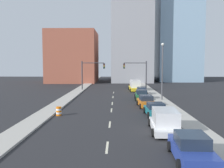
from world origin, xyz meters
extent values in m
cube|color=#ADA89E|center=(-7.18, 48.77, 0.08)|extent=(2.18, 97.54, 0.17)
cube|color=#ADA89E|center=(7.18, 48.77, 0.08)|extent=(2.18, 97.54, 0.17)
cube|color=beige|center=(0.00, 9.27, 0.00)|extent=(0.16, 2.40, 0.01)
cube|color=beige|center=(0.00, 15.49, 0.00)|extent=(0.16, 2.40, 0.01)
cube|color=beige|center=(0.00, 22.43, 0.00)|extent=(0.16, 2.40, 0.01)
cube|color=beige|center=(0.00, 27.53, 0.00)|extent=(0.16, 2.40, 0.01)
cube|color=beige|center=(0.00, 34.21, 0.00)|extent=(0.16, 2.40, 0.01)
cube|color=beige|center=(0.00, 40.70, 0.00)|extent=(0.16, 2.40, 0.01)
cube|color=#9E513D|center=(-12.50, 68.80, 7.54)|extent=(14.00, 16.00, 15.09)
cube|color=#99999E|center=(5.03, 72.80, 15.02)|extent=(12.00, 20.00, 30.04)
cube|color=#8CADC6|center=(19.76, 76.80, 16.20)|extent=(13.00, 20.00, 32.40)
cylinder|color=#38383D|center=(-6.60, 44.89, 3.04)|extent=(0.24, 0.24, 6.08)
cylinder|color=#38383D|center=(-4.30, 44.89, 5.68)|extent=(4.59, 0.16, 0.16)
cube|color=black|center=(-2.01, 44.89, 5.05)|extent=(0.34, 0.32, 1.10)
cylinder|color=#4C0C0C|center=(-2.01, 44.72, 5.39)|extent=(0.22, 0.04, 0.22)
cylinder|color=yellow|center=(-2.01, 44.72, 5.05)|extent=(0.22, 0.04, 0.22)
cylinder|color=#0C3F14|center=(-2.01, 44.72, 4.71)|extent=(0.22, 0.04, 0.22)
cylinder|color=#38383D|center=(6.71, 44.89, 3.04)|extent=(0.24, 0.24, 6.08)
cylinder|color=#38383D|center=(4.41, 44.89, 5.68)|extent=(4.59, 0.16, 0.16)
cube|color=black|center=(2.12, 44.89, 5.05)|extent=(0.34, 0.32, 1.10)
cylinder|color=#4C0C0C|center=(2.12, 44.72, 5.39)|extent=(0.22, 0.04, 0.22)
cylinder|color=yellow|center=(2.12, 44.72, 5.05)|extent=(0.22, 0.04, 0.22)
cylinder|color=#0C3F14|center=(2.12, 44.72, 4.71)|extent=(0.22, 0.04, 0.22)
cylinder|color=orange|center=(-5.52, 19.23, 0.10)|extent=(0.56, 0.56, 0.19)
cylinder|color=white|center=(-5.52, 19.23, 0.29)|extent=(0.56, 0.56, 0.19)
cylinder|color=orange|center=(-5.52, 19.23, 0.47)|extent=(0.56, 0.56, 0.19)
cylinder|color=white|center=(-5.52, 19.23, 0.67)|extent=(0.56, 0.56, 0.19)
cylinder|color=orange|center=(-5.52, 19.23, 0.85)|extent=(0.56, 0.56, 0.19)
cylinder|color=#4C4C51|center=(7.35, 30.19, 4.05)|extent=(0.20, 0.20, 8.11)
sphere|color=white|center=(7.35, 30.19, 8.33)|extent=(0.44, 0.44, 0.44)
cube|color=navy|center=(4.86, 7.08, 0.54)|extent=(2.07, 4.75, 0.72)
cube|color=#1E2838|center=(4.86, 7.08, 1.22)|extent=(1.74, 2.17, 0.65)
cylinder|color=black|center=(3.94, 8.57, 0.32)|extent=(0.25, 0.64, 0.63)
cylinder|color=black|center=(5.90, 8.49, 0.32)|extent=(0.25, 0.64, 0.63)
cylinder|color=black|center=(3.83, 5.67, 0.32)|extent=(0.25, 0.64, 0.63)
cylinder|color=black|center=(5.78, 5.59, 0.32)|extent=(0.25, 0.64, 0.63)
cube|color=silver|center=(4.53, 13.27, 0.41)|extent=(2.34, 5.35, 0.47)
cube|color=silver|center=(4.52, 13.01, 1.24)|extent=(1.99, 3.34, 1.19)
cylinder|color=black|center=(3.53, 14.95, 0.32)|extent=(0.25, 0.64, 0.64)
cylinder|color=black|center=(5.69, 14.85, 0.32)|extent=(0.25, 0.64, 0.64)
cylinder|color=black|center=(3.38, 11.69, 0.32)|extent=(0.25, 0.64, 0.64)
cylinder|color=black|center=(5.54, 11.59, 0.32)|extent=(0.25, 0.64, 0.64)
cube|color=#196B75|center=(4.75, 19.40, 0.49)|extent=(2.09, 4.41, 0.61)
cube|color=#1E2838|center=(4.75, 19.40, 1.08)|extent=(1.75, 2.02, 0.58)
cylinder|color=black|center=(3.71, 20.69, 0.34)|extent=(0.25, 0.69, 0.68)
cylinder|color=black|center=(5.66, 20.78, 0.34)|extent=(0.25, 0.69, 0.68)
cylinder|color=black|center=(3.84, 18.02, 0.34)|extent=(0.25, 0.69, 0.68)
cylinder|color=black|center=(5.79, 18.11, 0.34)|extent=(0.25, 0.69, 0.68)
cube|color=orange|center=(4.37, 24.95, 0.51)|extent=(2.00, 4.52, 0.68)
cube|color=#1E2838|center=(4.37, 24.95, 1.16)|extent=(1.65, 2.07, 0.62)
cylinder|color=black|center=(3.39, 26.28, 0.31)|extent=(0.25, 0.64, 0.62)
cylinder|color=black|center=(5.21, 26.38, 0.31)|extent=(0.25, 0.64, 0.62)
cylinder|color=black|center=(3.54, 23.53, 0.31)|extent=(0.25, 0.64, 0.62)
cylinder|color=black|center=(5.36, 23.63, 0.31)|extent=(0.25, 0.64, 0.62)
cube|color=#1E6033|center=(4.42, 31.23, 0.54)|extent=(1.92, 4.56, 0.70)
cube|color=#1E2838|center=(4.42, 31.23, 1.21)|extent=(1.63, 2.08, 0.64)
cylinder|color=black|center=(3.54, 32.66, 0.34)|extent=(0.24, 0.68, 0.67)
cylinder|color=black|center=(5.39, 32.60, 0.34)|extent=(0.24, 0.68, 0.67)
cylinder|color=black|center=(3.46, 29.87, 0.34)|extent=(0.24, 0.68, 0.67)
cylinder|color=black|center=(5.30, 29.81, 0.34)|extent=(0.24, 0.68, 0.67)
cube|color=#B2B2BC|center=(4.98, 37.11, 0.48)|extent=(1.94, 4.34, 0.63)
cube|color=#1E2838|center=(4.98, 37.11, 1.09)|extent=(1.61, 1.99, 0.58)
cylinder|color=black|center=(4.15, 38.47, 0.31)|extent=(0.25, 0.62, 0.61)
cylinder|color=black|center=(5.94, 38.38, 0.31)|extent=(0.25, 0.62, 0.61)
cylinder|color=black|center=(4.02, 35.84, 0.31)|extent=(0.25, 0.62, 0.61)
cylinder|color=black|center=(5.81, 35.75, 0.31)|extent=(0.25, 0.62, 0.61)
cube|color=gold|center=(4.35, 44.12, 0.47)|extent=(2.33, 6.37, 0.61)
cube|color=silver|center=(4.36, 43.81, 1.50)|extent=(1.99, 3.97, 1.45)
cylinder|color=black|center=(3.19, 46.03, 0.31)|extent=(0.24, 0.63, 0.62)
cylinder|color=black|center=(5.35, 46.12, 0.31)|extent=(0.24, 0.63, 0.62)
cylinder|color=black|center=(3.34, 42.13, 0.31)|extent=(0.24, 0.63, 0.62)
cylinder|color=black|center=(5.50, 42.22, 0.31)|extent=(0.24, 0.63, 0.62)
cube|color=brown|center=(4.60, 50.59, 0.50)|extent=(2.09, 4.55, 0.62)
cube|color=#1E2838|center=(4.60, 50.59, 1.11)|extent=(1.73, 2.09, 0.59)
cylinder|color=black|center=(3.58, 51.92, 0.36)|extent=(0.26, 0.72, 0.71)
cylinder|color=black|center=(5.48, 52.03, 0.36)|extent=(0.26, 0.72, 0.71)
cylinder|color=black|center=(3.73, 49.16, 0.36)|extent=(0.26, 0.72, 0.71)
cylinder|color=black|center=(5.63, 49.27, 0.36)|extent=(0.26, 0.72, 0.71)
camera|label=1|loc=(0.64, -6.75, 5.49)|focal=40.00mm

